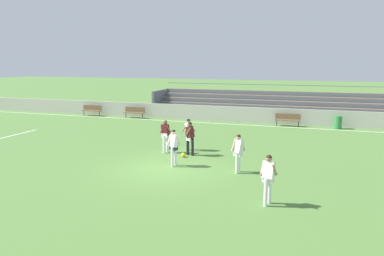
# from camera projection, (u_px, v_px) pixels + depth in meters

# --- Properties ---
(ground_plane) EXTENTS (160.00, 160.00, 0.00)m
(ground_plane) POSITION_uv_depth(u_px,v_px,m) (165.00, 169.00, 16.27)
(ground_plane) COLOR #517A38
(field_line_sideline) EXTENTS (44.00, 0.12, 0.01)m
(field_line_sideline) POSITION_uv_depth(u_px,v_px,m) (228.00, 124.00, 27.89)
(field_line_sideline) COLOR white
(field_line_sideline) RESTS_ON ground
(field_line_penalty_mark) EXTENTS (0.12, 4.40, 0.01)m
(field_line_penalty_mark) POSITION_uv_depth(u_px,v_px,m) (12.00, 136.00, 23.52)
(field_line_penalty_mark) COLOR white
(field_line_penalty_mark) RESTS_ON ground
(sideline_wall) EXTENTS (48.00, 0.16, 1.20)m
(sideline_wall) POSITION_uv_depth(u_px,v_px,m) (232.00, 114.00, 28.91)
(sideline_wall) COLOR #BCB7AD
(sideline_wall) RESTS_ON ground
(bleacher_stand) EXTENTS (21.24, 3.76, 2.68)m
(bleacher_stand) POSITION_uv_depth(u_px,v_px,m) (278.00, 105.00, 30.60)
(bleacher_stand) COLOR #897051
(bleacher_stand) RESTS_ON ground
(bench_near_wall_gap) EXTENTS (1.80, 0.40, 0.90)m
(bench_near_wall_gap) POSITION_uv_depth(u_px,v_px,m) (92.00, 109.00, 32.13)
(bench_near_wall_gap) COLOR brown
(bench_near_wall_gap) RESTS_ON ground
(bench_far_left) EXTENTS (1.80, 0.40, 0.90)m
(bench_far_left) POSITION_uv_depth(u_px,v_px,m) (288.00, 119.00, 26.96)
(bench_far_left) COLOR brown
(bench_far_left) RESTS_ON ground
(bench_near_bin) EXTENTS (1.80, 0.40, 0.90)m
(bench_near_bin) POSITION_uv_depth(u_px,v_px,m) (135.00, 111.00, 30.84)
(bench_near_bin) COLOR brown
(bench_near_bin) RESTS_ON ground
(trash_bin) EXTENTS (0.51, 0.51, 0.91)m
(trash_bin) POSITION_uv_depth(u_px,v_px,m) (338.00, 122.00, 25.86)
(trash_bin) COLOR #2D7F3D
(trash_bin) RESTS_ON ground
(player_dark_on_ball) EXTENTS (0.57, 0.41, 1.72)m
(player_dark_on_ball) POSITION_uv_depth(u_px,v_px,m) (165.00, 133.00, 18.98)
(player_dark_on_ball) COLOR white
(player_dark_on_ball) RESTS_ON ground
(player_dark_dropping_back) EXTENTS (0.41, 0.57, 1.70)m
(player_dark_dropping_back) POSITION_uv_depth(u_px,v_px,m) (190.00, 135.00, 18.47)
(player_dark_dropping_back) COLOR black
(player_dark_dropping_back) RESTS_ON ground
(player_white_challenging) EXTENTS (0.59, 0.50, 1.66)m
(player_white_challenging) POSITION_uv_depth(u_px,v_px,m) (238.00, 150.00, 15.57)
(player_white_challenging) COLOR white
(player_white_challenging) RESTS_ON ground
(player_white_pressing_high) EXTENTS (0.55, 0.47, 1.70)m
(player_white_pressing_high) POSITION_uv_depth(u_px,v_px,m) (268.00, 175.00, 12.03)
(player_white_pressing_high) COLOR white
(player_white_pressing_high) RESTS_ON ground
(player_white_trailing_run) EXTENTS (0.60, 0.47, 1.68)m
(player_white_trailing_run) POSITION_uv_depth(u_px,v_px,m) (174.00, 144.00, 16.56)
(player_white_trailing_run) COLOR white
(player_white_trailing_run) RESTS_ON ground
(player_white_deep_cover) EXTENTS (0.69, 0.49, 1.69)m
(player_white_deep_cover) POSITION_uv_depth(u_px,v_px,m) (188.00, 132.00, 19.53)
(player_white_deep_cover) COLOR white
(player_white_deep_cover) RESTS_ON ground
(soccer_ball) EXTENTS (0.22, 0.22, 0.22)m
(soccer_ball) POSITION_uv_depth(u_px,v_px,m) (183.00, 155.00, 18.23)
(soccer_ball) COLOR yellow
(soccer_ball) RESTS_ON ground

